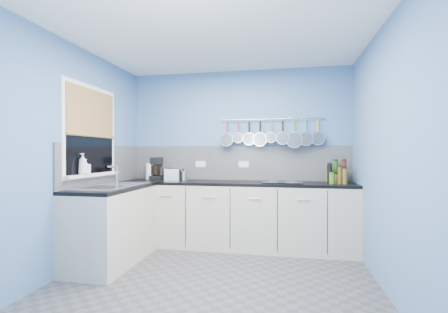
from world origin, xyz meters
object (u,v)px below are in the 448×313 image
(coffee_maker, at_px, (156,168))
(toaster, at_px, (173,174))
(soap_bottle_b, at_px, (86,167))
(canister, at_px, (184,176))
(paper_towel, at_px, (149,171))
(soap_bottle_a, at_px, (83,164))
(hob, at_px, (283,182))

(coffee_maker, height_order, toaster, coffee_maker)
(soap_bottle_b, bearing_deg, canister, 56.19)
(soap_bottle_b, xyz_separation_m, paper_towel, (0.24, 1.16, -0.11))
(soap_bottle_b, relative_size, canister, 1.30)
(canister, bearing_deg, soap_bottle_b, -123.81)
(soap_bottle_a, height_order, toaster, soap_bottle_a)
(soap_bottle_a, distance_m, coffee_maker, 1.30)
(soap_bottle_a, relative_size, paper_towel, 0.98)
(coffee_maker, bearing_deg, soap_bottle_a, -122.01)
(coffee_maker, relative_size, toaster, 1.30)
(soap_bottle_a, height_order, hob, soap_bottle_a)
(paper_towel, distance_m, toaster, 0.37)
(soap_bottle_b, height_order, hob, soap_bottle_b)
(canister, xyz_separation_m, hob, (1.41, -0.09, -0.06))
(coffee_maker, relative_size, canister, 2.50)
(paper_towel, xyz_separation_m, toaster, (0.37, 0.00, -0.04))
(canister, bearing_deg, hob, -3.70)
(canister, bearing_deg, toaster, 178.38)
(paper_towel, height_order, hob, paper_towel)
(soap_bottle_b, distance_m, canister, 1.41)
(paper_towel, relative_size, hob, 0.46)
(coffee_maker, height_order, hob, coffee_maker)
(soap_bottle_a, relative_size, toaster, 0.94)
(toaster, distance_m, hob, 1.58)
(soap_bottle_a, distance_m, soap_bottle_b, 0.06)
(paper_towel, xyz_separation_m, hob, (1.95, -0.10, -0.12))
(soap_bottle_a, distance_m, canister, 1.46)
(soap_bottle_b, distance_m, paper_towel, 1.20)
(soap_bottle_a, height_order, coffee_maker, soap_bottle_a)
(paper_towel, bearing_deg, canister, -0.43)
(soap_bottle_a, xyz_separation_m, soap_bottle_b, (0.00, 0.05, -0.03))
(paper_towel, bearing_deg, hob, -2.80)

